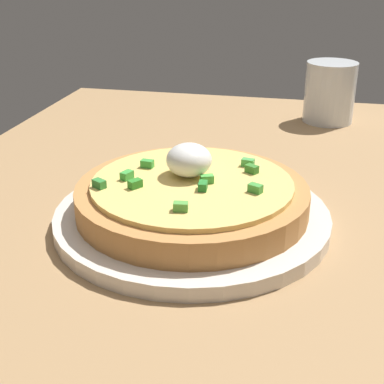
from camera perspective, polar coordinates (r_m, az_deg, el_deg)
dining_table at (r=60.59cm, az=4.27°, el=-2.63°), size 93.56×74.99×3.06cm
plate at (r=55.53cm, az=0.00°, el=-2.57°), size 27.66×27.66×1.47cm
pizza at (r=54.53cm, az=-0.02°, el=-0.28°), size 23.17×23.17×6.50cm
cup_near at (r=90.40cm, az=14.14°, el=9.81°), size 7.86×7.86×9.43cm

